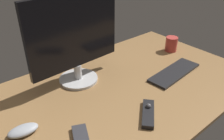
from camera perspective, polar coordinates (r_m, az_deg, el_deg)
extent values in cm
cube|color=olive|center=(117.30, 1.99, -4.77)|extent=(140.00, 84.00, 2.00)
cylinder|color=#B9B9B9|center=(123.47, -8.13, -2.15)|extent=(19.85, 19.85, 1.45)
cylinder|color=#B9B9B9|center=(121.13, -8.28, -0.35)|extent=(3.89, 3.89, 7.56)
cube|color=black|center=(111.75, -9.10, 9.19)|extent=(48.70, 4.55, 35.56)
cube|color=black|center=(132.36, 14.92, -0.57)|extent=(35.29, 14.35, 1.33)
ellipsoid|color=#999EA5|center=(98.19, -20.80, -13.57)|extent=(12.30, 7.93, 3.08)
cube|color=black|center=(101.18, 8.77, -10.43)|extent=(15.85, 14.80, 1.98)
sphere|color=#3F3F44|center=(102.72, 8.87, -8.70)|extent=(2.34, 2.34, 2.34)
cylinder|color=#B23833|center=(156.38, 14.22, 6.14)|extent=(7.46, 7.46, 9.29)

